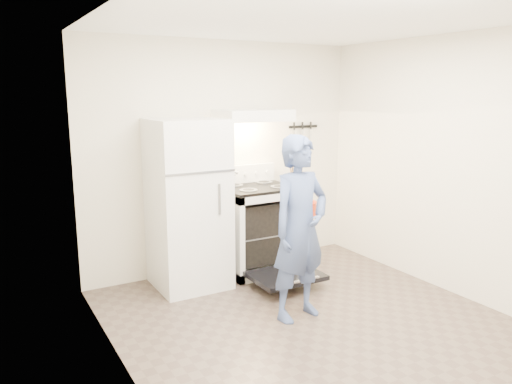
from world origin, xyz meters
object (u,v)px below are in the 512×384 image
at_px(person, 300,229).
at_px(dutch_oven, 304,208).
at_px(stove_body, 257,230).
at_px(tea_kettle, 226,173).
at_px(refrigerator, 188,204).

distance_m(person, dutch_oven, 0.43).
bearing_deg(stove_body, person, -102.31).
xyz_separation_m(stove_body, person, (-0.26, -1.20, 0.34)).
relative_size(person, dutch_oven, 5.09).
height_order(tea_kettle, person, person).
bearing_deg(stove_body, dutch_oven, -89.65).
distance_m(refrigerator, person, 1.30).
bearing_deg(dutch_oven, tea_kettle, 106.13).
bearing_deg(person, refrigerator, 106.07).
distance_m(stove_body, person, 1.28).
bearing_deg(tea_kettle, refrigerator, -160.85).
height_order(refrigerator, tea_kettle, refrigerator).
relative_size(stove_body, dutch_oven, 2.91).
bearing_deg(person, dutch_oven, 41.70).
relative_size(refrigerator, stove_body, 1.85).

